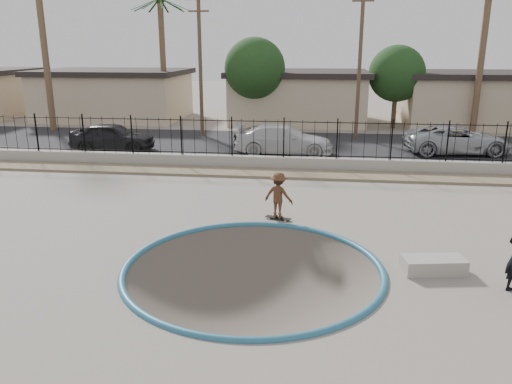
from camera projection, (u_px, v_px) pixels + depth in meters
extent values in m
cube|color=#6F655C|center=(285.00, 182.00, 26.01)|extent=(120.00, 120.00, 2.20)
torus|color=#26627B|center=(253.00, 269.00, 13.33)|extent=(7.04, 7.04, 0.20)
cube|color=#8D7C5C|center=(282.00, 174.00, 23.02)|extent=(42.00, 1.60, 0.11)
cube|color=gray|center=(283.00, 163.00, 24.00)|extent=(42.00, 0.45, 0.60)
cube|color=black|center=(284.00, 155.00, 23.88)|extent=(40.00, 0.04, 0.03)
cube|color=black|center=(284.00, 122.00, 23.44)|extent=(40.00, 0.04, 0.04)
cube|color=black|center=(291.00, 143.00, 30.46)|extent=(90.00, 8.00, 0.04)
cube|color=#C3A98B|center=(115.00, 97.00, 40.80)|extent=(11.00, 8.00, 3.50)
cube|color=black|center=(113.00, 72.00, 40.25)|extent=(11.60, 8.60, 0.40)
cube|color=#C3A98B|center=(298.00, 99.00, 39.02)|extent=(10.00, 8.00, 3.50)
cube|color=black|center=(299.00, 73.00, 38.47)|extent=(10.60, 8.60, 0.40)
cube|color=#C3A98B|center=(485.00, 101.00, 37.36)|extent=(12.00, 8.00, 3.50)
cube|color=black|center=(489.00, 74.00, 36.81)|extent=(12.60, 8.60, 0.40)
cylinder|color=brown|center=(45.00, 49.00, 33.79)|extent=(0.44, 0.44, 11.00)
cylinder|color=brown|center=(163.00, 63.00, 37.05)|extent=(0.44, 0.44, 9.00)
cylinder|color=brown|center=(481.00, 58.00, 32.40)|extent=(0.44, 0.44, 10.00)
cylinder|color=#473323|center=(200.00, 66.00, 31.82)|extent=(0.24, 0.24, 9.00)
cube|color=#473323|center=(199.00, 11.00, 30.89)|extent=(1.30, 0.10, 0.10)
cylinder|color=#473323|center=(360.00, 62.00, 30.56)|extent=(0.24, 0.24, 9.50)
cube|color=#473323|center=(363.00, 1.00, 29.56)|extent=(1.30, 0.10, 0.10)
cylinder|color=#473323|center=(255.00, 107.00, 36.11)|extent=(0.34, 0.34, 3.00)
sphere|color=#143311|center=(255.00, 68.00, 35.35)|extent=(4.32, 4.32, 4.32)
cylinder|color=#473323|center=(394.00, 109.00, 35.91)|extent=(0.34, 0.34, 2.75)
sphere|color=#143311|center=(397.00, 74.00, 35.22)|extent=(3.96, 3.96, 3.96)
imported|color=brown|center=(278.00, 198.00, 16.87)|extent=(1.14, 0.87, 1.56)
cube|color=black|center=(278.00, 218.00, 17.07)|extent=(0.93, 0.51, 0.02)
cylinder|color=silver|center=(269.00, 218.00, 17.14)|extent=(0.07, 0.05, 0.06)
cylinder|color=silver|center=(271.00, 217.00, 17.29)|extent=(0.07, 0.05, 0.06)
cylinder|color=silver|center=(285.00, 221.00, 16.88)|extent=(0.07, 0.05, 0.06)
cylinder|color=silver|center=(287.00, 219.00, 17.03)|extent=(0.07, 0.05, 0.06)
cube|color=#9E998C|center=(433.00, 265.00, 13.07)|extent=(1.70, 0.96, 0.40)
imported|color=black|center=(113.00, 137.00, 27.97)|extent=(4.69, 1.98, 1.58)
imported|color=black|center=(267.00, 138.00, 28.53)|extent=(3.87, 1.68, 1.24)
imported|color=silver|center=(284.00, 140.00, 27.16)|extent=(5.38, 2.23, 1.55)
imported|color=#9FA1A7|center=(458.00, 139.00, 27.24)|extent=(5.80, 3.09, 1.55)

